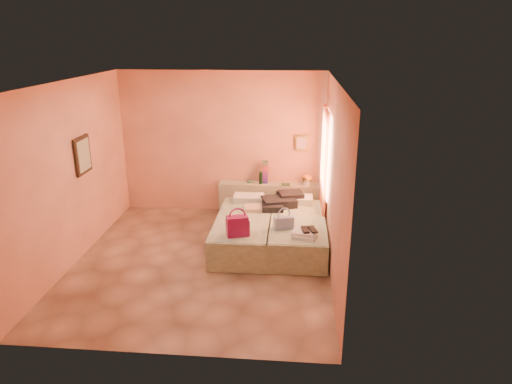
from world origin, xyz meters
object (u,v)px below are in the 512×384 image
(bed_right, at_px, (297,233))
(flower_vase, at_px, (307,179))
(water_bottle, at_px, (261,178))
(towel_stack, at_px, (305,234))
(blue_handbag, at_px, (284,223))
(bed_left, at_px, (244,231))
(headboard_ledge, at_px, (271,199))
(green_book, at_px, (286,184))
(magenta_handbag, at_px, (238,226))

(bed_right, bearing_deg, flower_vase, 82.70)
(water_bottle, xyz_separation_m, towel_stack, (0.84, -2.08, -0.22))
(water_bottle, distance_m, blue_handbag, 1.86)
(bed_left, bearing_deg, headboard_ledge, 75.50)
(bed_right, relative_size, towel_stack, 5.71)
(headboard_ledge, height_order, bed_left, headboard_ledge)
(blue_handbag, relative_size, towel_stack, 0.89)
(water_bottle, xyz_separation_m, green_book, (0.49, -0.02, -0.11))
(flower_vase, bearing_deg, blue_handbag, -102.63)
(magenta_handbag, bearing_deg, blue_handbag, 6.84)
(bed_left, height_order, flower_vase, flower_vase)
(headboard_ledge, distance_m, bed_left, 1.50)
(bed_left, relative_size, flower_vase, 7.68)
(headboard_ledge, distance_m, green_book, 0.46)
(bed_left, relative_size, water_bottle, 8.15)
(bed_right, height_order, water_bottle, water_bottle)
(headboard_ledge, distance_m, blue_handbag, 1.88)
(headboard_ledge, relative_size, bed_right, 1.02)
(water_bottle, bearing_deg, bed_left, -97.39)
(headboard_ledge, distance_m, towel_stack, 2.24)
(bed_right, height_order, green_book, green_book)
(flower_vase, xyz_separation_m, towel_stack, (-0.06, -2.05, -0.23))
(bed_left, distance_m, blue_handbag, 0.86)
(magenta_handbag, bearing_deg, towel_stack, -16.76)
(headboard_ledge, bearing_deg, blue_handbag, -80.49)
(flower_vase, relative_size, blue_handbag, 0.84)
(bed_left, relative_size, blue_handbag, 6.43)
(blue_handbag, bearing_deg, headboard_ledge, 84.14)
(bed_right, xyz_separation_m, water_bottle, (-0.72, 1.38, 0.52))
(water_bottle, distance_m, magenta_handbag, 2.11)
(bed_left, distance_m, green_book, 1.58)
(headboard_ledge, xyz_separation_m, bed_right, (0.52, -1.43, -0.08))
(bed_left, relative_size, bed_right, 1.00)
(water_bottle, height_order, flower_vase, flower_vase)
(water_bottle, height_order, green_book, water_bottle)
(water_bottle, bearing_deg, flower_vase, -1.65)
(headboard_ledge, height_order, blue_handbag, blue_handbag)
(green_book, xyz_separation_m, magenta_handbag, (-0.69, -2.08, -0.00))
(green_book, bearing_deg, headboard_ledge, 164.82)
(flower_vase, height_order, blue_handbag, flower_vase)
(flower_vase, bearing_deg, bed_right, -97.42)
(bed_left, height_order, water_bottle, water_bottle)
(bed_left, xyz_separation_m, bed_right, (0.90, 0.01, 0.00))
(bed_left, relative_size, green_book, 12.11)
(bed_right, relative_size, green_book, 12.11)
(headboard_ledge, height_order, green_book, green_book)
(flower_vase, height_order, towel_stack, flower_vase)
(water_bottle, bearing_deg, green_book, -2.33)
(flower_vase, bearing_deg, headboard_ledge, 173.58)
(green_book, distance_m, blue_handbag, 1.76)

